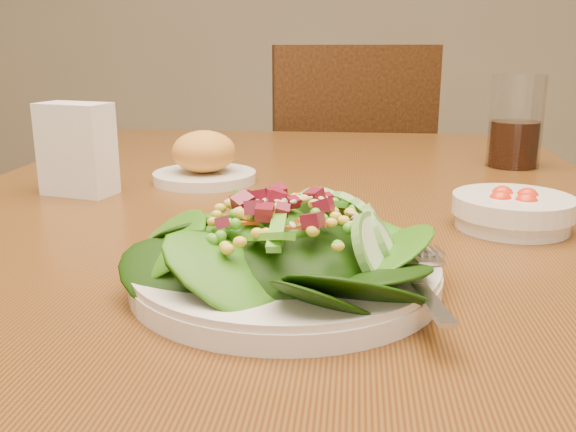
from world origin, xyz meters
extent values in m
cube|color=brown|center=(0.00, 0.00, 0.73)|extent=(0.90, 1.40, 0.04)
cylinder|color=#492912|center=(-0.39, 0.64, 0.35)|extent=(0.07, 0.07, 0.71)
cylinder|color=#492912|center=(0.39, 0.64, 0.35)|extent=(0.07, 0.07, 0.71)
cube|color=#492912|center=(0.03, 1.04, 0.44)|extent=(0.54, 0.54, 0.04)
cylinder|color=#492912|center=(0.15, 1.27, 0.21)|extent=(0.04, 0.04, 0.42)
cylinder|color=#492912|center=(-0.20, 1.16, 0.21)|extent=(0.04, 0.04, 0.42)
cylinder|color=#492912|center=(0.26, 0.92, 0.21)|extent=(0.04, 0.04, 0.42)
cylinder|color=#492912|center=(-0.09, 0.80, 0.21)|extent=(0.04, 0.04, 0.42)
cube|color=#492912|center=(0.09, 0.84, 0.70)|extent=(0.40, 0.15, 0.47)
cylinder|color=silver|center=(0.03, -0.23, 0.76)|extent=(0.26, 0.26, 0.02)
ellipsoid|color=black|center=(0.03, -0.23, 0.79)|extent=(0.18, 0.18, 0.04)
cube|color=silver|center=(0.14, -0.26, 0.77)|extent=(0.05, 0.18, 0.01)
cylinder|color=silver|center=(-0.13, 0.16, 0.76)|extent=(0.15, 0.15, 0.01)
ellipsoid|color=orange|center=(-0.13, 0.16, 0.80)|extent=(0.09, 0.09, 0.06)
cylinder|color=silver|center=(0.26, -0.04, 0.77)|extent=(0.13, 0.13, 0.04)
sphere|color=red|center=(0.28, -0.03, 0.78)|extent=(0.03, 0.03, 0.03)
sphere|color=red|center=(0.25, -0.02, 0.78)|extent=(0.03, 0.03, 0.03)
sphere|color=red|center=(0.25, -0.05, 0.78)|extent=(0.03, 0.03, 0.03)
sphere|color=red|center=(0.27, -0.05, 0.78)|extent=(0.03, 0.03, 0.03)
cylinder|color=silver|center=(0.35, 0.33, 0.82)|extent=(0.08, 0.08, 0.15)
cylinder|color=black|center=(0.35, 0.33, 0.79)|extent=(0.08, 0.08, 0.07)
cube|color=white|center=(-0.28, 0.07, 0.81)|extent=(0.10, 0.07, 0.12)
cube|color=white|center=(-0.28, 0.07, 0.82)|extent=(0.09, 0.06, 0.10)
camera|label=1|loc=(0.09, -0.74, 0.95)|focal=40.00mm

